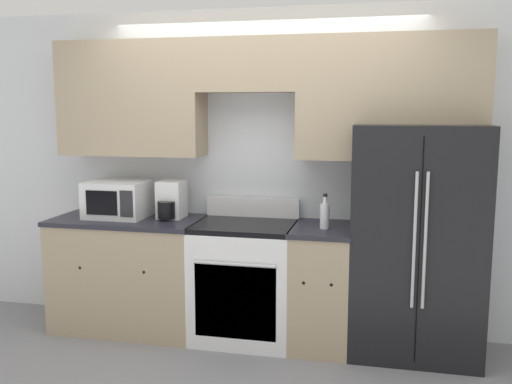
{
  "coord_description": "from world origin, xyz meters",
  "views": [
    {
      "loc": [
        0.94,
        -3.9,
        1.83
      ],
      "look_at": [
        -0.0,
        0.31,
        1.18
      ],
      "focal_mm": 40.0,
      "sensor_mm": 36.0,
      "label": 1
    }
  ],
  "objects_px": {
    "refrigerator": "(416,240)",
    "microwave": "(118,199)",
    "bottle": "(325,215)",
    "oven_range": "(245,281)"
  },
  "relations": [
    {
      "from": "refrigerator",
      "to": "microwave",
      "type": "xyz_separation_m",
      "value": [
        -2.37,
        -0.01,
        0.23
      ]
    },
    {
      "from": "refrigerator",
      "to": "microwave",
      "type": "distance_m",
      "value": 2.38
    },
    {
      "from": "refrigerator",
      "to": "microwave",
      "type": "height_order",
      "value": "refrigerator"
    },
    {
      "from": "oven_range",
      "to": "microwave",
      "type": "height_order",
      "value": "microwave"
    },
    {
      "from": "microwave",
      "to": "bottle",
      "type": "relative_size",
      "value": 1.84
    },
    {
      "from": "refrigerator",
      "to": "microwave",
      "type": "relative_size",
      "value": 3.55
    },
    {
      "from": "refrigerator",
      "to": "bottle",
      "type": "height_order",
      "value": "refrigerator"
    },
    {
      "from": "oven_range",
      "to": "refrigerator",
      "type": "xyz_separation_m",
      "value": [
        1.29,
        0.05,
        0.38
      ]
    },
    {
      "from": "oven_range",
      "to": "refrigerator",
      "type": "relative_size",
      "value": 0.64
    },
    {
      "from": "microwave",
      "to": "bottle",
      "type": "height_order",
      "value": "microwave"
    }
  ]
}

